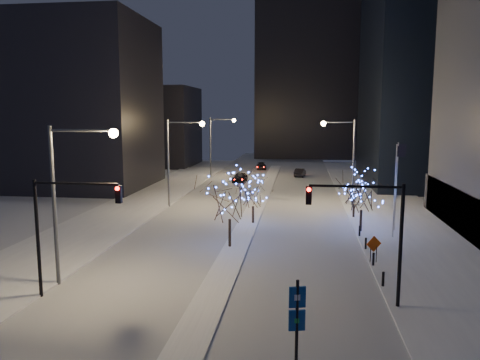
% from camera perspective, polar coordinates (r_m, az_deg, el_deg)
% --- Properties ---
extents(ground, '(160.00, 160.00, 0.00)m').
position_cam_1_polar(ground, '(27.26, -3.94, -15.04)').
color(ground, silver).
rests_on(ground, ground).
extents(road, '(20.00, 130.00, 0.02)m').
position_cam_1_polar(road, '(60.71, 2.61, -2.03)').
color(road, '#B1B7C1').
rests_on(road, ground).
extents(median, '(2.00, 80.00, 0.15)m').
position_cam_1_polar(median, '(55.80, 2.17, -2.86)').
color(median, white).
rests_on(median, ground).
extents(east_sidewalk, '(10.00, 90.00, 0.15)m').
position_cam_1_polar(east_sidewalk, '(46.87, 19.63, -5.47)').
color(east_sidewalk, white).
rests_on(east_sidewalk, ground).
extents(west_sidewalk, '(8.00, 90.00, 0.15)m').
position_cam_1_polar(west_sidewalk, '(49.60, -15.34, -4.54)').
color(west_sidewalk, white).
rests_on(west_sidewalk, ground).
extents(filler_west_near, '(22.00, 18.00, 24.00)m').
position_cam_1_polar(filler_west_near, '(72.53, -19.85, 8.68)').
color(filler_west_near, black).
rests_on(filler_west_near, ground).
extents(filler_west_far, '(18.00, 16.00, 16.00)m').
position_cam_1_polar(filler_west_far, '(99.55, -10.75, 6.44)').
color(filler_west_far, black).
rests_on(filler_west_far, ground).
extents(horizon_block, '(24.00, 14.00, 42.00)m').
position_cam_1_polar(horizon_block, '(117.00, 8.15, 13.11)').
color(horizon_block, black).
rests_on(horizon_block, ground).
extents(street_lamp_w_near, '(4.40, 0.56, 10.00)m').
position_cam_1_polar(street_lamp_w_near, '(30.30, -20.09, -0.37)').
color(street_lamp_w_near, '#595E66').
rests_on(street_lamp_w_near, ground).
extents(street_lamp_w_mid, '(4.40, 0.56, 10.00)m').
position_cam_1_polar(street_lamp_w_mid, '(53.58, -7.68, 3.55)').
color(street_lamp_w_mid, '#595E66').
rests_on(street_lamp_w_mid, ground).
extents(street_lamp_w_far, '(4.40, 0.56, 10.00)m').
position_cam_1_polar(street_lamp_w_far, '(77.93, -2.87, 5.03)').
color(street_lamp_w_far, '#595E66').
rests_on(street_lamp_w_far, ground).
extents(street_lamp_east, '(3.90, 0.56, 10.00)m').
position_cam_1_polar(street_lamp_east, '(54.94, 12.75, 3.49)').
color(street_lamp_east, '#595E66').
rests_on(street_lamp_east, ground).
extents(traffic_signal_west, '(5.26, 0.43, 7.00)m').
position_cam_1_polar(traffic_signal_west, '(28.63, -20.88, -4.42)').
color(traffic_signal_west, black).
rests_on(traffic_signal_west, ground).
extents(traffic_signal_east, '(5.26, 0.43, 7.00)m').
position_cam_1_polar(traffic_signal_east, '(26.51, 15.79, -5.16)').
color(traffic_signal_east, black).
rests_on(traffic_signal_east, ground).
extents(flagpoles, '(1.35, 2.60, 8.00)m').
position_cam_1_polar(flagpoles, '(43.02, 18.56, -0.19)').
color(flagpoles, silver).
rests_on(flagpoles, east_sidewalk).
extents(bollards, '(0.16, 12.16, 0.90)m').
position_cam_1_polar(bollards, '(36.36, 15.49, -8.32)').
color(bollards, black).
rests_on(bollards, east_sidewalk).
extents(car_near, '(2.29, 4.70, 1.55)m').
position_cam_1_polar(car_near, '(73.29, 0.00, 0.34)').
color(car_near, black).
rests_on(car_near, ground).
extents(car_mid, '(2.09, 4.41, 1.40)m').
position_cam_1_polar(car_mid, '(80.32, 7.33, 0.91)').
color(car_mid, black).
rests_on(car_mid, ground).
extents(car_far, '(2.22, 4.49, 1.26)m').
position_cam_1_polar(car_far, '(89.86, 2.62, 1.69)').
color(car_far, black).
rests_on(car_far, ground).
extents(holiday_tree_median_near, '(5.11, 5.11, 6.32)m').
position_cam_1_polar(holiday_tree_median_near, '(36.91, -1.27, -1.98)').
color(holiday_tree_median_near, black).
rests_on(holiday_tree_median_near, median).
extents(holiday_tree_median_far, '(4.76, 4.76, 4.58)m').
position_cam_1_polar(holiday_tree_median_far, '(45.17, 1.61, -1.55)').
color(holiday_tree_median_far, black).
rests_on(holiday_tree_median_far, median).
extents(holiday_tree_plaza_near, '(5.40, 5.40, 5.47)m').
position_cam_1_polar(holiday_tree_plaza_near, '(43.28, 14.63, -1.47)').
color(holiday_tree_plaza_near, black).
rests_on(holiday_tree_plaza_near, east_sidewalk).
extents(holiday_tree_plaza_far, '(4.24, 4.24, 4.26)m').
position_cam_1_polar(holiday_tree_plaza_far, '(49.11, 13.77, -1.34)').
color(holiday_tree_plaza_far, black).
rests_on(holiday_tree_plaza_far, east_sidewalk).
extents(wayfinding_sign, '(0.70, 0.26, 3.94)m').
position_cam_1_polar(wayfinding_sign, '(20.32, 6.96, -16.05)').
color(wayfinding_sign, black).
rests_on(wayfinding_sign, ground).
extents(construction_sign, '(1.10, 0.49, 1.94)m').
position_cam_1_polar(construction_sign, '(34.96, 15.99, -7.78)').
color(construction_sign, black).
rests_on(construction_sign, east_sidewalk).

